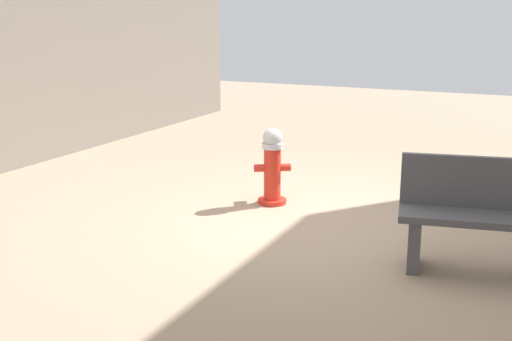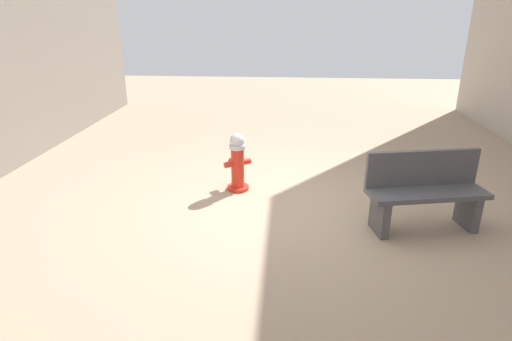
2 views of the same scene
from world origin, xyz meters
TOP-DOWN VIEW (x-y plane):
  - ground_plane at (0.00, 0.00)m, footprint 23.40×23.40m
  - fire_hydrant at (0.69, -0.52)m, footprint 0.40×0.38m
  - bench_near at (-1.69, 0.48)m, footprint 1.47×0.72m

SIDE VIEW (x-z plane):
  - ground_plane at x=0.00m, z-range 0.00..0.00m
  - fire_hydrant at x=0.69m, z-range 0.00..0.87m
  - bench_near at x=-1.69m, z-range 0.01..0.96m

